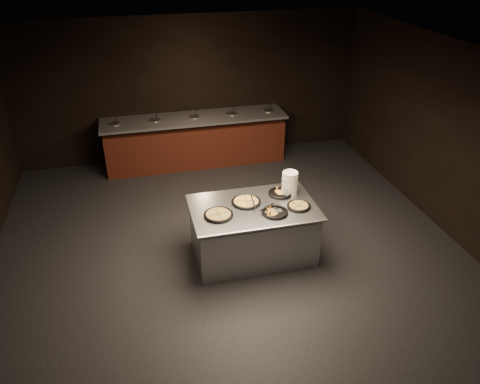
{
  "coord_description": "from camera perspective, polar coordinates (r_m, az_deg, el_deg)",
  "views": [
    {
      "loc": [
        -1.24,
        -5.24,
        4.31
      ],
      "look_at": [
        0.13,
        0.3,
        1.07
      ],
      "focal_mm": 35.0,
      "sensor_mm": 36.0,
      "label": 1
    }
  ],
  "objects": [
    {
      "name": "salad_bar",
      "position": [
        9.7,
        -5.43,
        5.91
      ],
      "size": [
        3.7,
        0.83,
        1.18
      ],
      "color": "#4D1A12",
      "rests_on": "ground"
    },
    {
      "name": "plate_stack",
      "position": [
        6.94,
        6.09,
        1.13
      ],
      "size": [
        0.23,
        0.23,
        0.34
      ],
      "primitive_type": "cylinder",
      "color": "silver",
      "rests_on": "serving_counter"
    },
    {
      "name": "pan_cheese_whole",
      "position": [
        6.72,
        0.75,
        -1.19
      ],
      "size": [
        0.42,
        0.42,
        0.04
      ],
      "rotation": [
        0.0,
        0.0,
        -0.19
      ],
      "color": "black",
      "rests_on": "serving_counter"
    },
    {
      "name": "serving_counter",
      "position": [
        6.89,
        1.57,
        -4.92
      ],
      "size": [
        1.79,
        1.15,
        0.86
      ],
      "rotation": [
        0.0,
        0.0,
        -0.0
      ],
      "color": "silver",
      "rests_on": "ground"
    },
    {
      "name": "pan_veggie_slices",
      "position": [
        6.67,
        7.17,
        -1.68
      ],
      "size": [
        0.34,
        0.34,
        0.04
      ],
      "rotation": [
        0.0,
        0.0,
        -0.92
      ],
      "color": "black",
      "rests_on": "serving_counter"
    },
    {
      "name": "pan_cheese_slices_a",
      "position": [
        6.96,
        4.91,
        -0.12
      ],
      "size": [
        0.36,
        0.36,
        0.04
      ],
      "rotation": [
        0.0,
        0.0,
        0.84
      ],
      "color": "black",
      "rests_on": "serving_counter"
    },
    {
      "name": "pan_cheese_slices_b",
      "position": [
        6.5,
        4.29,
        -2.44
      ],
      "size": [
        0.37,
        0.37,
        0.04
      ],
      "rotation": [
        0.0,
        0.0,
        1.89
      ],
      "color": "black",
      "rests_on": "serving_counter"
    },
    {
      "name": "room",
      "position": [
        6.1,
        -0.53,
        1.63
      ],
      "size": [
        7.02,
        8.02,
        2.92
      ],
      "color": "black",
      "rests_on": "ground"
    },
    {
      "name": "pan_veggie_whole",
      "position": [
        6.43,
        -2.65,
        -2.76
      ],
      "size": [
        0.41,
        0.41,
        0.04
      ],
      "rotation": [
        0.0,
        0.0,
        0.11
      ],
      "color": "black",
      "rests_on": "serving_counter"
    },
    {
      "name": "server_left",
      "position": [
        6.62,
        1.49,
        -1.18
      ],
      "size": [
        0.09,
        0.3,
        0.14
      ],
      "rotation": [
        0.0,
        0.0,
        1.66
      ],
      "color": "silver",
      "rests_on": "serving_counter"
    },
    {
      "name": "server_right",
      "position": [
        6.47,
        3.67,
        -1.98
      ],
      "size": [
        0.32,
        0.09,
        0.15
      ],
      "rotation": [
        0.0,
        0.0,
        -0.03
      ],
      "color": "silver",
      "rests_on": "serving_counter"
    }
  ]
}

